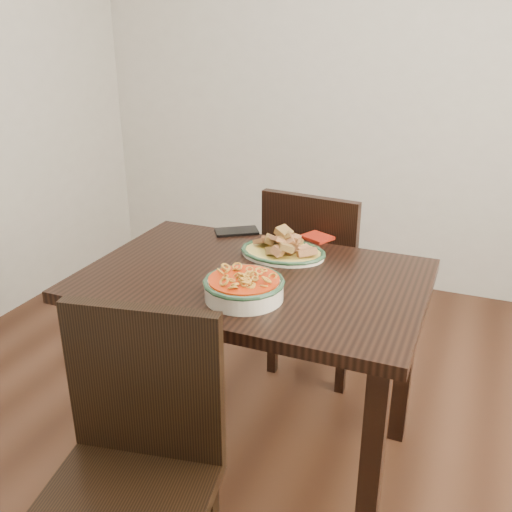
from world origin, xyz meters
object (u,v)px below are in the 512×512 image
at_px(chair_far, 317,275).
at_px(noodle_bowl, 244,285).
at_px(fish_plate, 283,244).
at_px(smartphone, 237,231).
at_px(chair_near, 133,463).
at_px(dining_table, 254,303).

distance_m(chair_far, noodle_bowl, 0.85).
xyz_separation_m(chair_far, noodle_bowl, (-0.00, -0.79, 0.29)).
distance_m(fish_plate, smartphone, 0.30).
relative_size(chair_far, noodle_bowl, 3.54).
distance_m(fish_plate, noodle_bowl, 0.38).
height_order(chair_far, smartphone, chair_far).
bearing_deg(chair_near, smartphone, 89.31).
height_order(chair_near, noodle_bowl, chair_near).
xyz_separation_m(chair_near, noodle_bowl, (0.09, 0.51, 0.29)).
xyz_separation_m(chair_far, fish_plate, (-0.01, -0.42, 0.30)).
distance_m(dining_table, fish_plate, 0.25).
xyz_separation_m(dining_table, chair_near, (-0.05, -0.68, -0.14)).
bearing_deg(chair_near, chair_far, 75.60).
xyz_separation_m(dining_table, chair_far, (0.04, 0.62, -0.14)).
xyz_separation_m(dining_table, fish_plate, (0.03, 0.20, 0.15)).
bearing_deg(chair_far, noodle_bowl, 95.83).
bearing_deg(dining_table, smartphone, 122.13).
bearing_deg(chair_near, fish_plate, 74.47).
relative_size(dining_table, smartphone, 6.60).
height_order(dining_table, noodle_bowl, noodle_bowl).
relative_size(chair_near, smartphone, 5.19).
distance_m(noodle_bowl, smartphone, 0.60).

